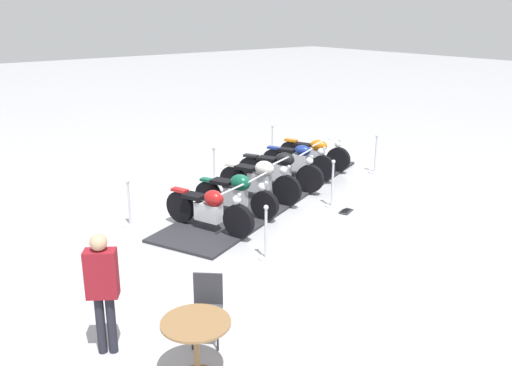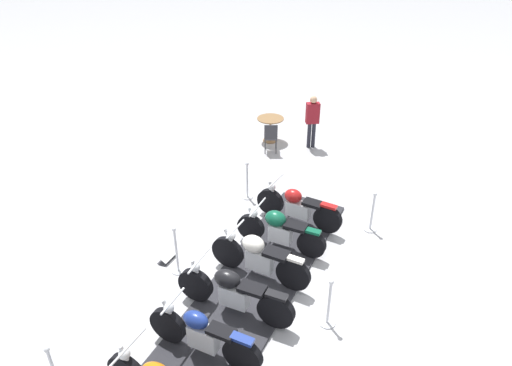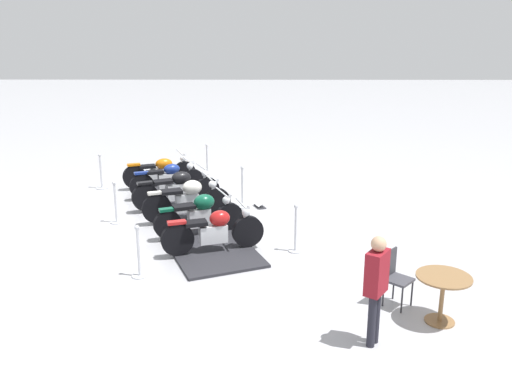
% 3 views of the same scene
% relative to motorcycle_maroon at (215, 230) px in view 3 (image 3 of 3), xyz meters
% --- Properties ---
extents(ground_plane, '(80.00, 80.00, 0.00)m').
position_rel_motorcycle_maroon_xyz_m(ground_plane, '(-2.43, -1.02, -0.50)').
color(ground_plane, '#B2B2B7').
extents(display_platform, '(7.54, 4.34, 0.06)m').
position_rel_motorcycle_maroon_xyz_m(display_platform, '(-2.43, -1.02, -0.48)').
color(display_platform, '#28282D').
rests_on(display_platform, ground_plane).
extents(motorcycle_maroon, '(0.95, 2.08, 0.98)m').
position_rel_motorcycle_maroon_xyz_m(motorcycle_maroon, '(0.00, 0.00, 0.00)').
color(motorcycle_maroon, black).
rests_on(motorcycle_maroon, display_platform).
extents(motorcycle_forest, '(1.05, 1.94, 0.92)m').
position_rel_motorcycle_maroon_xyz_m(motorcycle_forest, '(-0.98, -0.40, 0.02)').
color(motorcycle_forest, black).
rests_on(motorcycle_forest, display_platform).
extents(motorcycle_cream, '(0.96, 2.07, 1.03)m').
position_rel_motorcycle_maroon_xyz_m(motorcycle_cream, '(-1.95, -0.79, 0.06)').
color(motorcycle_cream, black).
rests_on(motorcycle_cream, display_platform).
extents(motorcycle_black, '(1.19, 2.17, 1.01)m').
position_rel_motorcycle_maroon_xyz_m(motorcycle_black, '(-2.93, -1.19, 0.03)').
color(motorcycle_black, black).
rests_on(motorcycle_black, display_platform).
extents(motorcycle_navy, '(0.98, 1.98, 0.99)m').
position_rel_motorcycle_maroon_xyz_m(motorcycle_navy, '(-3.90, -1.60, 0.01)').
color(motorcycle_navy, black).
rests_on(motorcycle_navy, display_platform).
extents(motorcycle_copper, '(1.04, 2.05, 0.98)m').
position_rel_motorcycle_maroon_xyz_m(motorcycle_copper, '(-4.88, -1.99, -0.01)').
color(motorcycle_copper, black).
rests_on(motorcycle_copper, display_platform).
extents(stanchion_left_mid, '(0.30, 0.30, 1.04)m').
position_rel_motorcycle_maroon_xyz_m(stanchion_left_mid, '(-1.82, -2.52, -0.15)').
color(stanchion_left_mid, silver).
rests_on(stanchion_left_mid, ground_plane).
extents(stanchion_left_rear, '(0.35, 0.35, 1.04)m').
position_rel_motorcycle_maroon_xyz_m(stanchion_left_rear, '(-4.76, -3.71, -0.19)').
color(stanchion_left_rear, silver).
rests_on(stanchion_left_rear, ground_plane).
extents(stanchion_left_front, '(0.30, 0.30, 1.02)m').
position_rel_motorcycle_maroon_xyz_m(stanchion_left_front, '(1.12, -1.32, -0.16)').
color(stanchion_left_front, silver).
rests_on(stanchion_left_front, ground_plane).
extents(stanchion_right_mid, '(0.29, 0.29, 1.11)m').
position_rel_motorcycle_maroon_xyz_m(stanchion_right_mid, '(-3.04, 0.47, -0.11)').
color(stanchion_right_mid, silver).
rests_on(stanchion_right_mid, ground_plane).
extents(stanchion_right_rear, '(0.34, 0.34, 1.09)m').
position_rel_motorcycle_maroon_xyz_m(stanchion_right_rear, '(-5.98, -0.72, -0.16)').
color(stanchion_right_rear, silver).
rests_on(stanchion_right_rear, ground_plane).
extents(stanchion_right_front, '(0.28, 0.28, 1.04)m').
position_rel_motorcycle_maroon_xyz_m(stanchion_right_front, '(-0.10, 1.67, -0.13)').
color(stanchion_right_front, silver).
rests_on(stanchion_right_front, ground_plane).
extents(info_placard, '(0.45, 0.36, 0.21)m').
position_rel_motorcycle_maroon_xyz_m(info_placard, '(-3.04, 0.93, -0.44)').
color(info_placard, '#333338').
rests_on(info_placard, ground_plane).
extents(cafe_table, '(0.85, 0.85, 0.79)m').
position_rel_motorcycle_maroon_xyz_m(cafe_table, '(2.71, 3.78, 0.09)').
color(cafe_table, olive).
rests_on(cafe_table, ground_plane).
extents(cafe_chair_near_table, '(0.57, 0.57, 0.95)m').
position_rel_motorcycle_maroon_xyz_m(cafe_chair_near_table, '(2.15, 3.17, 0.04)').
color(cafe_chair_near_table, '#2D2D33').
rests_on(cafe_chair_near_table, ground_plane).
extents(bystander_person, '(0.45, 0.41, 1.69)m').
position_rel_motorcycle_maroon_xyz_m(bystander_person, '(3.35, 2.59, 0.50)').
color(bystander_person, '#23232D').
rests_on(bystander_person, ground_plane).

